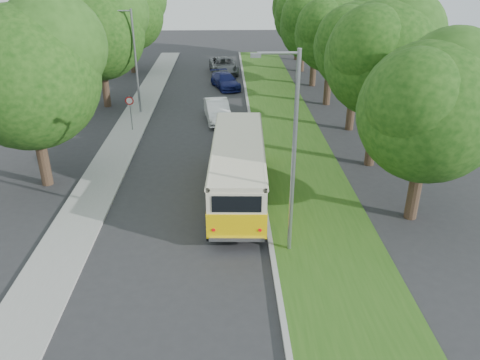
{
  "coord_description": "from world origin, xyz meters",
  "views": [
    {
      "loc": [
        1.83,
        -18.21,
        10.75
      ],
      "look_at": [
        2.44,
        1.04,
        1.5
      ],
      "focal_mm": 35.0,
      "sensor_mm": 36.0,
      "label": 1
    }
  ],
  "objects_px": {
    "lamppost_far": "(134,58)",
    "car_grey": "(224,66)",
    "car_silver": "(228,130)",
    "car_white": "(217,111)",
    "lamppost_near": "(292,150)",
    "car_blue": "(225,81)",
    "vintage_bus": "(238,170)"
  },
  "relations": [
    {
      "from": "car_white",
      "to": "car_blue",
      "type": "relative_size",
      "value": 1.0
    },
    {
      "from": "car_blue",
      "to": "car_silver",
      "type": "bearing_deg",
      "value": -106.38
    },
    {
      "from": "vintage_bus",
      "to": "car_silver",
      "type": "xyz_separation_m",
      "value": [
        -0.41,
        8.11,
        -0.83
      ]
    },
    {
      "from": "lamppost_near",
      "to": "car_blue",
      "type": "xyz_separation_m",
      "value": [
        -2.38,
        25.9,
        -3.71
      ]
    },
    {
      "from": "car_white",
      "to": "car_grey",
      "type": "distance_m",
      "value": 15.18
    },
    {
      "from": "car_silver",
      "to": "car_blue",
      "type": "relative_size",
      "value": 0.79
    },
    {
      "from": "vintage_bus",
      "to": "car_white",
      "type": "bearing_deg",
      "value": 97.81
    },
    {
      "from": "car_white",
      "to": "car_silver",
      "type": "bearing_deg",
      "value": -86.47
    },
    {
      "from": "car_white",
      "to": "car_grey",
      "type": "height_order",
      "value": "car_grey"
    },
    {
      "from": "car_white",
      "to": "lamppost_far",
      "type": "bearing_deg",
      "value": 155.22
    },
    {
      "from": "car_silver",
      "to": "car_grey",
      "type": "bearing_deg",
      "value": 105.05
    },
    {
      "from": "car_white",
      "to": "car_blue",
      "type": "height_order",
      "value": "car_white"
    },
    {
      "from": "lamppost_near",
      "to": "vintage_bus",
      "type": "bearing_deg",
      "value": 110.76
    },
    {
      "from": "car_silver",
      "to": "vintage_bus",
      "type": "bearing_deg",
      "value": -72.95
    },
    {
      "from": "lamppost_near",
      "to": "car_grey",
      "type": "height_order",
      "value": "lamppost_near"
    },
    {
      "from": "lamppost_near",
      "to": "vintage_bus",
      "type": "distance_m",
      "value": 5.91
    },
    {
      "from": "lamppost_near",
      "to": "car_blue",
      "type": "height_order",
      "value": "lamppost_near"
    },
    {
      "from": "car_silver",
      "to": "lamppost_near",
      "type": "bearing_deg",
      "value": -66.06
    },
    {
      "from": "car_blue",
      "to": "car_grey",
      "type": "bearing_deg",
      "value": 74.5
    },
    {
      "from": "lamppost_far",
      "to": "car_silver",
      "type": "xyz_separation_m",
      "value": [
        6.67,
        -5.59,
        -3.51
      ]
    },
    {
      "from": "lamppost_far",
      "to": "car_blue",
      "type": "distance_m",
      "value": 10.45
    },
    {
      "from": "lamppost_near",
      "to": "car_silver",
      "type": "relative_size",
      "value": 2.24
    },
    {
      "from": "lamppost_near",
      "to": "vintage_bus",
      "type": "height_order",
      "value": "lamppost_near"
    },
    {
      "from": "lamppost_near",
      "to": "car_grey",
      "type": "xyz_separation_m",
      "value": [
        -2.54,
        31.84,
        -3.6
      ]
    },
    {
      "from": "lamppost_near",
      "to": "lamppost_far",
      "type": "xyz_separation_m",
      "value": [
        -8.91,
        18.5,
        -0.25
      ]
    },
    {
      "from": "lamppost_near",
      "to": "car_grey",
      "type": "bearing_deg",
      "value": 94.56
    },
    {
      "from": "lamppost_far",
      "to": "vintage_bus",
      "type": "relative_size",
      "value": 0.77
    },
    {
      "from": "car_silver",
      "to": "car_grey",
      "type": "height_order",
      "value": "car_grey"
    },
    {
      "from": "car_silver",
      "to": "car_white",
      "type": "bearing_deg",
      "value": 115.26
    },
    {
      "from": "lamppost_near",
      "to": "car_silver",
      "type": "xyz_separation_m",
      "value": [
        -2.23,
        12.91,
        -3.76
      ]
    },
    {
      "from": "lamppost_far",
      "to": "car_grey",
      "type": "xyz_separation_m",
      "value": [
        6.37,
        13.34,
        -3.35
      ]
    },
    {
      "from": "vintage_bus",
      "to": "lamppost_near",
      "type": "bearing_deg",
      "value": -66.98
    }
  ]
}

